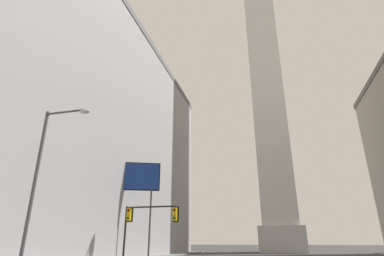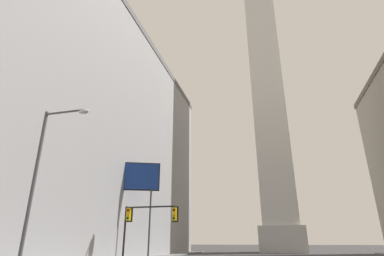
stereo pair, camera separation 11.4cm
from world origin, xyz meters
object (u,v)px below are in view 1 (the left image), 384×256
at_px(obelisk, 266,76).
at_px(traffic_light_mid_left, 144,219).
at_px(billboard_sign, 136,180).
at_px(street_lamp, 43,170).

xyz_separation_m(obelisk, traffic_light_mid_left, (-12.32, -34.67, -32.61)).
relative_size(traffic_light_mid_left, billboard_sign, 0.51).
relative_size(obelisk, street_lamp, 8.14).
height_order(street_lamp, billboard_sign, billboard_sign).
bearing_deg(obelisk, traffic_light_mid_left, -109.56).
bearing_deg(street_lamp, traffic_light_mid_left, 84.66).
xyz_separation_m(street_lamp, billboard_sign, (-1.77, 15.71, 2.50)).
bearing_deg(traffic_light_mid_left, obelisk, 70.44).
bearing_deg(traffic_light_mid_left, billboard_sign, 126.68).
distance_m(traffic_light_mid_left, street_lamp, 12.04).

